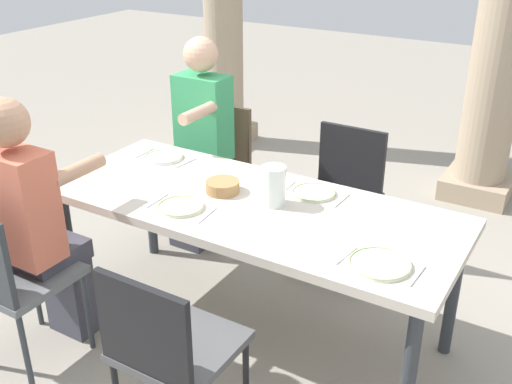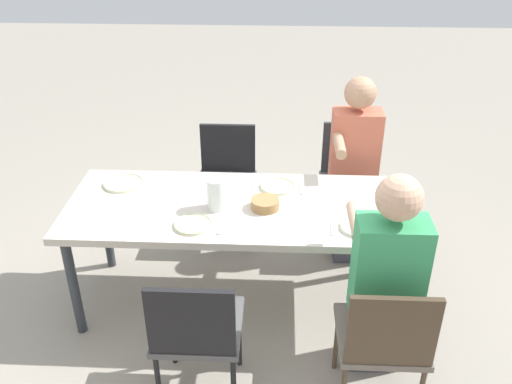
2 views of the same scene
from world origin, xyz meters
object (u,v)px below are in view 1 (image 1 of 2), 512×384
diner_woman_green (34,221)px  plate_1 (181,206)px  dining_table (250,214)px  chair_mid_south (168,346)px  plate_0 (164,157)px  chair_mid_north (342,189)px  plate_2 (314,193)px  chair_west_south (7,274)px  chair_west_north (214,161)px  plate_3 (380,264)px  diner_man_white (199,137)px  water_pitcher (273,188)px  stone_column_centre (507,7)px  bread_basket (223,187)px

diner_woman_green → plate_1: size_ratio=6.00×
diner_woman_green → dining_table: bearing=39.1°
chair_mid_south → plate_0: size_ratio=3.97×
chair_mid_north → plate_2: chair_mid_north is taller
chair_west_south → plate_0: 1.09m
chair_west_north → dining_table: bearing=-46.4°
chair_mid_north → diner_woman_green: diner_woman_green is taller
plate_3 → diner_man_white: bearing=150.0°
chair_west_north → plate_0: 0.66m
water_pitcher → plate_2: bearing=59.6°
plate_0 → plate_2: size_ratio=1.00×
chair_west_north → water_pitcher: 1.24m
plate_3 → chair_west_south: bearing=-158.3°
chair_west_south → plate_1: chair_west_south is taller
chair_mid_north → plate_3: size_ratio=3.43×
plate_0 → water_pitcher: size_ratio=1.11×
stone_column_centre → plate_1: (-0.91, -2.53, -0.67)m
chair_west_south → bread_basket: (0.61, 0.87, 0.25)m
chair_west_north → bread_basket: size_ratio=5.05×
diner_man_white → chair_west_south: bearing=-90.1°
bread_basket → water_pitcher: bearing=2.2°
diner_woman_green → plate_0: 0.88m
stone_column_centre → plate_3: stone_column_centre is taller
chair_west_north → stone_column_centre: bearing=45.4°
diner_woman_green → plate_2: 1.35m
dining_table → plate_0: size_ratio=9.43×
plate_0 → plate_1: 0.65m
chair_west_south → water_pitcher: water_pitcher is taller
chair_mid_south → stone_column_centre: bearing=80.5°
chair_mid_north → stone_column_centre: bearing=70.5°
diner_man_white → plate_2: diner_man_white is taller
plate_1 → diner_man_white: bearing=121.3°
plate_2 → diner_woman_green: bearing=-138.8°
chair_west_south → chair_mid_south: chair_west_south is taller
dining_table → chair_mid_north: bearing=80.9°
plate_1 → water_pitcher: 0.45m
plate_2 → plate_3: 0.70m
diner_man_white → chair_mid_south: bearing=-58.3°
chair_west_south → chair_mid_south: bearing=0.1°
stone_column_centre → water_pitcher: bearing=-103.7°
diner_woman_green → bread_basket: (0.61, 0.67, 0.06)m
bread_basket → diner_woman_green: bearing=-132.2°
plate_2 → bread_basket: bread_basket is taller
stone_column_centre → plate_1: stone_column_centre is taller
chair_west_south → stone_column_centre: stone_column_centre is taller
chair_west_south → plate_3: chair_west_south is taller
chair_mid_south → plate_3: bearing=44.9°
water_pitcher → plate_0: bearing=167.2°
plate_0 → water_pitcher: 0.85m
dining_table → chair_mid_north: size_ratio=2.37×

